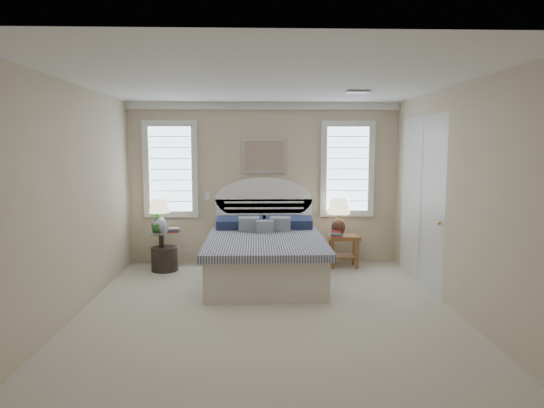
{
  "coord_description": "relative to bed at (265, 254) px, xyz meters",
  "views": [
    {
      "loc": [
        -0.13,
        -5.62,
        1.96
      ],
      "look_at": [
        0.09,
        1.0,
        1.18
      ],
      "focal_mm": 32.0,
      "sensor_mm": 36.0,
      "label": 1
    }
  ],
  "objects": [
    {
      "name": "wall_back",
      "position": [
        0.0,
        1.04,
        0.96
      ],
      "size": [
        4.5,
        0.02,
        2.7
      ],
      "primitive_type": "cube",
      "color": "#C7B895",
      "rests_on": "floor"
    },
    {
      "name": "lamp_right",
      "position": [
        1.21,
        0.67,
        0.53
      ],
      "size": [
        0.42,
        0.42,
        0.63
      ],
      "rotation": [
        0.0,
        0.0,
        -0.09
      ],
      "color": "black",
      "rests_on": "nightstand_right"
    },
    {
      "name": "closet_door",
      "position": [
        2.23,
        -0.26,
        0.81
      ],
      "size": [
        0.02,
        1.8,
        2.4
      ],
      "primitive_type": "cube",
      "color": "silver",
      "rests_on": "floor"
    },
    {
      "name": "wall_right",
      "position": [
        2.25,
        -1.46,
        0.96
      ],
      "size": [
        0.02,
        5.0,
        2.7
      ],
      "primitive_type": "cube",
      "color": "#C7B895",
      "rests_on": "floor"
    },
    {
      "name": "ceiling",
      "position": [
        0.0,
        -1.46,
        2.31
      ],
      "size": [
        4.5,
        5.0,
        0.01
      ],
      "primitive_type": "cube",
      "color": "white",
      "rests_on": "wall_back"
    },
    {
      "name": "painting",
      "position": [
        0.0,
        1.0,
        1.43
      ],
      "size": [
        0.74,
        0.04,
        0.58
      ],
      "primitive_type": "cube",
      "color": "silver",
      "rests_on": "wall_back"
    },
    {
      "name": "bed",
      "position": [
        0.0,
        0.0,
        0.0
      ],
      "size": [
        1.72,
        2.28,
        1.47
      ],
      "color": "beige",
      "rests_on": "floor"
    },
    {
      "name": "side_table_left",
      "position": [
        -1.65,
        0.59,
        0.0
      ],
      "size": [
        0.56,
        0.56,
        0.63
      ],
      "color": "black",
      "rests_on": "floor"
    },
    {
      "name": "wall_left",
      "position": [
        -2.25,
        -1.46,
        0.96
      ],
      "size": [
        0.02,
        5.0,
        2.7
      ],
      "primitive_type": "cube",
      "color": "#C7B895",
      "rests_on": "floor"
    },
    {
      "name": "nightstand_right",
      "position": [
        1.3,
        0.69,
        0.0
      ],
      "size": [
        0.5,
        0.4,
        0.53
      ],
      "color": "brown",
      "rests_on": "floor"
    },
    {
      "name": "floor_pot",
      "position": [
        -1.6,
        0.55,
        -0.2
      ],
      "size": [
        0.52,
        0.52,
        0.38
      ],
      "primitive_type": "cylinder",
      "rotation": [
        0.0,
        0.0,
        -0.3
      ],
      "color": "black",
      "rests_on": "floor"
    },
    {
      "name": "window_right",
      "position": [
        1.4,
        1.02,
        1.21
      ],
      "size": [
        0.9,
        0.06,
        1.6
      ],
      "primitive_type": "cube",
      "color": "#C9E9FF",
      "rests_on": "wall_back"
    },
    {
      "name": "crown_molding",
      "position": [
        0.0,
        1.0,
        2.25
      ],
      "size": [
        4.5,
        0.08,
        0.12
      ],
      "primitive_type": "cube",
      "color": "white",
      "rests_on": "wall_back"
    },
    {
      "name": "books_left",
      "position": [
        -1.43,
        0.48,
        0.28
      ],
      "size": [
        0.19,
        0.15,
        0.07
      ],
      "rotation": [
        0.0,
        0.0,
        -0.14
      ],
      "color": "#A5292A",
      "rests_on": "side_table_left"
    },
    {
      "name": "lamp_left",
      "position": [
        -1.66,
        0.53,
        0.57
      ],
      "size": [
        0.39,
        0.39,
        0.53
      ],
      "rotation": [
        0.0,
        0.0,
        0.22
      ],
      "color": "white",
      "rests_on": "side_table_left"
    },
    {
      "name": "books_right",
      "position": [
        1.15,
        0.57,
        0.19
      ],
      "size": [
        0.2,
        0.16,
        0.1
      ],
      "rotation": [
        0.0,
        0.0,
        -0.19
      ],
      "color": "#A5292A",
      "rests_on": "nightstand_right"
    },
    {
      "name": "switch_plate",
      "position": [
        -0.95,
        1.03,
        0.76
      ],
      "size": [
        0.08,
        0.01,
        0.12
      ],
      "primitive_type": "cube",
      "color": "white",
      "rests_on": "wall_back"
    },
    {
      "name": "potted_plant",
      "position": [
        -1.7,
        0.51,
        0.41
      ],
      "size": [
        0.19,
        0.19,
        0.34
      ],
      "primitive_type": "imported",
      "rotation": [
        0.0,
        0.0,
        -0.0
      ],
      "color": "#34762F",
      "rests_on": "side_table_left"
    },
    {
      "name": "hvac_vent",
      "position": [
        1.2,
        -0.66,
        2.29
      ],
      "size": [
        0.3,
        0.2,
        0.02
      ],
      "primitive_type": "cube",
      "color": "#B2B2B2",
      "rests_on": "ceiling"
    },
    {
      "name": "window_left",
      "position": [
        -1.55,
        1.02,
        1.21
      ],
      "size": [
        0.9,
        0.06,
        1.6
      ],
      "primitive_type": "cube",
      "color": "#C9E9FF",
      "rests_on": "wall_back"
    },
    {
      "name": "floor",
      "position": [
        0.0,
        -1.46,
        -0.39
      ],
      "size": [
        4.5,
        5.0,
        0.01
      ],
      "primitive_type": "cube",
      "color": "beige",
      "rests_on": "ground"
    }
  ]
}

